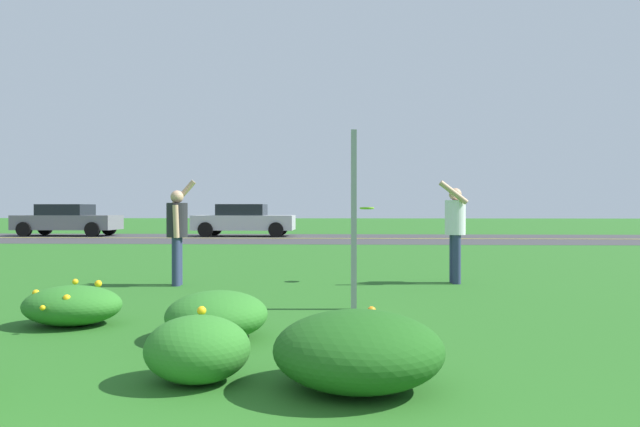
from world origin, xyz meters
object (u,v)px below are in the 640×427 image
at_px(person_catcher_white_shirt, 455,226).
at_px(frisbee_lime, 367,208).
at_px(person_thrower_dark_shirt, 177,228).
at_px(car_silver_center_left, 244,220).
at_px(car_gray_leftmost, 67,220).
at_px(sign_post_near_path, 354,220).

xyz_separation_m(person_catcher_white_shirt, frisbee_lime, (-1.47, 0.14, 0.30)).
bearing_deg(frisbee_lime, person_thrower_dark_shirt, -169.16).
xyz_separation_m(person_thrower_dark_shirt, person_catcher_white_shirt, (4.60, 0.46, 0.03)).
distance_m(frisbee_lime, car_silver_center_left, 16.59).
height_order(person_catcher_white_shirt, car_gray_leftmost, person_catcher_white_shirt).
bearing_deg(person_catcher_white_shirt, person_thrower_dark_shirt, -174.28).
relative_size(person_thrower_dark_shirt, car_silver_center_left, 0.39).
bearing_deg(frisbee_lime, car_gray_leftmost, 129.66).
relative_size(frisbee_lime, car_gray_leftmost, 0.06).
xyz_separation_m(sign_post_near_path, person_catcher_white_shirt, (1.74, 2.56, -0.16)).
relative_size(sign_post_near_path, frisbee_lime, 9.01).
bearing_deg(car_silver_center_left, car_gray_leftmost, 180.00).
distance_m(sign_post_near_path, car_gray_leftmost, 22.55).
bearing_deg(car_silver_center_left, frisbee_lime, -72.58).
bearing_deg(car_gray_leftmost, frisbee_lime, -50.34).
distance_m(person_catcher_white_shirt, car_gray_leftmost, 21.63).
bearing_deg(car_gray_leftmost, person_catcher_white_shirt, -47.56).
bearing_deg(person_thrower_dark_shirt, person_catcher_white_shirt, 5.72).
xyz_separation_m(frisbee_lime, car_gray_leftmost, (-13.12, 15.82, -0.53)).
bearing_deg(person_thrower_dark_shirt, car_gray_leftmost, 121.33).
bearing_deg(person_catcher_white_shirt, sign_post_near_path, -124.16).
bearing_deg(person_catcher_white_shirt, car_gray_leftmost, 132.44).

